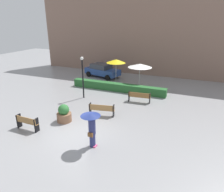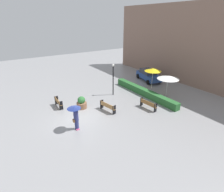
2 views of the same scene
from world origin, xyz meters
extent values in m
plane|color=gray|center=(0.00, 0.00, 0.00)|extent=(60.00, 60.00, 0.00)
cube|color=#9E7242|center=(-3.17, -0.66, 0.47)|extent=(1.56, 0.30, 0.04)
cube|color=#9E7242|center=(-3.17, -0.81, 0.69)|extent=(1.56, 0.08, 0.40)
cube|color=black|center=(-3.89, -0.66, 0.45)|extent=(0.07, 0.36, 0.89)
cube|color=black|center=(-2.45, -0.70, 0.45)|extent=(0.07, 0.36, 0.89)
cube|color=olive|center=(2.04, 6.42, 0.45)|extent=(1.87, 0.43, 0.04)
cube|color=olive|center=(2.05, 6.27, 0.67)|extent=(1.85, 0.20, 0.39)
cube|color=black|center=(1.17, 6.33, 0.43)|extent=(0.09, 0.37, 0.86)
cube|color=black|center=(2.90, 6.48, 0.43)|extent=(0.09, 0.37, 0.86)
cube|color=#9E7242|center=(0.24, 2.91, 0.44)|extent=(1.85, 0.62, 0.04)
cube|color=#9E7242|center=(0.27, 2.76, 0.66)|extent=(1.81, 0.39, 0.41)
cube|color=black|center=(-0.60, 2.73, 0.43)|extent=(0.13, 0.38, 0.86)
cube|color=black|center=(1.08, 3.06, 0.43)|extent=(0.13, 0.38, 0.86)
cylinder|color=navy|center=(1.40, -0.76, 0.39)|extent=(0.32, 0.32, 0.77)
cube|color=#F2598C|center=(1.46, -0.76, 0.04)|extent=(0.33, 0.28, 0.08)
cylinder|color=navy|center=(1.40, -0.76, 1.19)|extent=(0.38, 0.38, 0.84)
sphere|color=tan|center=(1.40, -0.76, 1.72)|extent=(0.21, 0.21, 0.21)
cube|color=brown|center=(1.41, -0.98, 0.82)|extent=(0.29, 0.12, 0.22)
cylinder|color=black|center=(1.39, -0.86, 1.49)|extent=(0.02, 0.02, 0.90)
cone|color=navy|center=(1.39, -0.86, 1.94)|extent=(1.05, 1.05, 0.16)
cylinder|color=brown|center=(-1.72, 1.11, 0.29)|extent=(0.98, 0.98, 0.58)
sphere|color=#2D6B33|center=(-1.72, 1.11, 0.85)|extent=(0.74, 0.74, 0.74)
cylinder|color=black|center=(-2.75, 5.53, 1.67)|extent=(0.12, 0.12, 3.34)
sphere|color=white|center=(-2.75, 5.53, 3.46)|extent=(0.28, 0.28, 0.28)
cylinder|color=silver|center=(-1.72, 10.66, 1.21)|extent=(0.06, 0.06, 2.41)
cone|color=yellow|center=(-1.72, 10.66, 2.41)|extent=(2.02, 2.02, 0.35)
cylinder|color=silver|center=(0.96, 10.24, 1.12)|extent=(0.06, 0.06, 2.25)
cone|color=white|center=(0.96, 10.24, 2.25)|extent=(2.36, 2.36, 0.35)
cube|color=#28602D|center=(-0.67, 8.40, 0.37)|extent=(9.27, 0.70, 0.73)
cube|color=#846656|center=(0.00, 16.00, 4.99)|extent=(28.00, 1.20, 9.98)
cube|color=#28478C|center=(-4.17, 12.52, 0.67)|extent=(4.49, 2.69, 0.70)
cube|color=#333842|center=(-4.37, 12.56, 1.29)|extent=(2.52, 2.08, 0.55)
cylinder|color=black|center=(-2.58, 13.03, 0.32)|extent=(0.67, 0.36, 0.64)
cylinder|color=black|center=(-2.99, 11.33, 0.32)|extent=(0.67, 0.36, 0.64)
cylinder|color=black|center=(-5.36, 13.70, 0.32)|extent=(0.67, 0.36, 0.64)
cylinder|color=black|center=(-5.77, 12.00, 0.32)|extent=(0.67, 0.36, 0.64)
camera|label=1|loc=(6.01, -9.17, 6.47)|focal=32.94mm
camera|label=2|loc=(12.91, -5.11, 8.12)|focal=28.57mm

